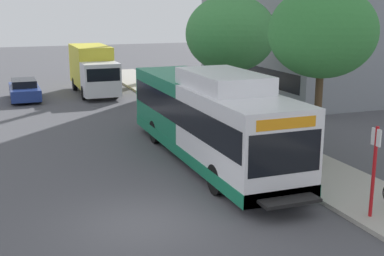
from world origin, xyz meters
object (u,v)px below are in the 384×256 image
at_px(bus_stop_sign_pole, 374,165).
at_px(box_truck_background, 93,69).
at_px(parked_car_far_lane, 24,90).
at_px(street_tree_near_stop, 322,32).
at_px(transit_bus, 208,118).
at_px(street_tree_mid_block, 231,34).

height_order(bus_stop_sign_pole, box_truck_background, box_truck_background).
xyz_separation_m(parked_car_far_lane, box_truck_background, (4.62, 0.85, 1.08)).
height_order(bus_stop_sign_pole, street_tree_near_stop, street_tree_near_stop).
xyz_separation_m(bus_stop_sign_pole, street_tree_near_stop, (1.60, 5.05, 3.33)).
height_order(transit_bus, street_tree_mid_block, street_tree_mid_block).
distance_m(street_tree_mid_block, box_truck_background, 12.00).
xyz_separation_m(street_tree_near_stop, parked_car_far_lane, (-9.62, 18.37, -4.31)).
bearing_deg(transit_bus, street_tree_mid_block, 59.06).
relative_size(transit_bus, parked_car_far_lane, 2.72).
xyz_separation_m(bus_stop_sign_pole, street_tree_mid_block, (2.13, 13.98, 2.84)).
xyz_separation_m(street_tree_mid_block, box_truck_background, (-5.54, 10.29, -2.74)).
bearing_deg(street_tree_mid_block, box_truck_background, 118.27).
xyz_separation_m(street_tree_near_stop, street_tree_mid_block, (0.53, 8.93, -0.49)).
bearing_deg(box_truck_background, bus_stop_sign_pole, -82.01).
bearing_deg(bus_stop_sign_pole, street_tree_mid_block, 81.34).
distance_m(street_tree_near_stop, street_tree_mid_block, 8.96).
distance_m(street_tree_near_stop, box_truck_background, 20.12).
xyz_separation_m(transit_bus, street_tree_near_stop, (3.67, -1.92, 3.27)).
bearing_deg(bus_stop_sign_pole, box_truck_background, 97.99).
height_order(parked_car_far_lane, box_truck_background, box_truck_background).
relative_size(transit_bus, bus_stop_sign_pole, 4.71).
height_order(transit_bus, box_truck_background, transit_bus).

